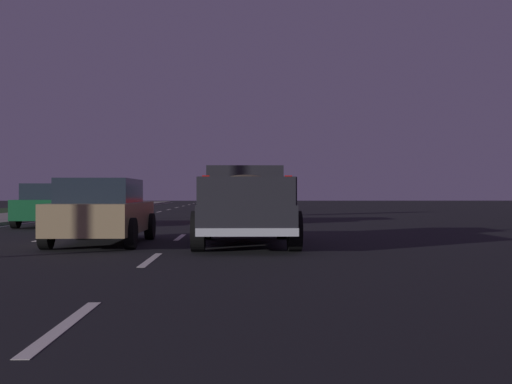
{
  "coord_description": "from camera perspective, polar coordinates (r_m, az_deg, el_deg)",
  "views": [
    {
      "loc": [
        -1.35,
        -3.33,
        1.21
      ],
      "look_at": [
        16.05,
        -3.83,
        1.24
      ],
      "focal_mm": 44.54,
      "sensor_mm": 36.0,
      "label": 1
    }
  ],
  "objects": [
    {
      "name": "lane_markings",
      "position": [
        32.42,
        -12.95,
        -2.22
      ],
      "size": [
        108.95,
        7.04,
        0.01
      ],
      "color": "silver",
      "rests_on": "ground"
    },
    {
      "name": "pickup_truck",
      "position": [
        14.99,
        -0.98,
        -0.97
      ],
      "size": [
        5.43,
        2.29,
        1.87
      ],
      "color": "#232328",
      "rests_on": "ground"
    },
    {
      "name": "ground",
      "position": [
        28.57,
        -8.33,
        -2.52
      ],
      "size": [
        144.0,
        144.0,
        0.0
      ],
      "primitive_type": "plane",
      "color": "black"
    },
    {
      "name": "sedan_tan",
      "position": [
        15.45,
        -13.61,
        -1.67
      ],
      "size": [
        4.4,
        2.02,
        1.54
      ],
      "color": "#9E845B",
      "rests_on": "ground"
    },
    {
      "name": "sedan_green",
      "position": [
        24.25,
        -17.68,
        -1.09
      ],
      "size": [
        4.41,
        2.03,
        1.54
      ],
      "color": "#14592D",
      "rests_on": "ground"
    },
    {
      "name": "sedan_red",
      "position": [
        26.41,
        -0.79,
        -1.01
      ],
      "size": [
        4.44,
        2.08,
        1.54
      ],
      "color": "maroon",
      "rests_on": "ground"
    }
  ]
}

